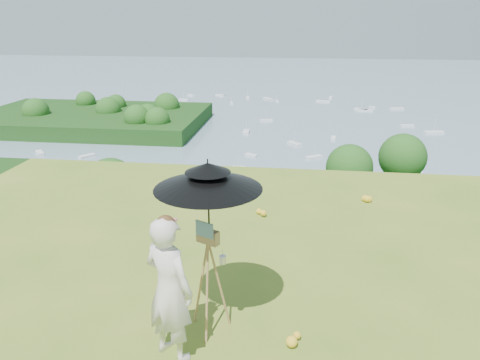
# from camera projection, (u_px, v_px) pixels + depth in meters

# --- Properties ---
(ground) EXTENTS (14.00, 14.00, 0.00)m
(ground) POSITION_uv_depth(u_px,v_px,m) (269.00, 355.00, 5.34)
(ground) COLOR #4B7722
(ground) RESTS_ON ground
(forest_slope) EXTENTS (140.00, 56.00, 22.00)m
(forest_slope) POSITION_uv_depth(u_px,v_px,m) (287.00, 355.00, 47.68)
(forest_slope) COLOR #12340E
(forest_slope) RESTS_ON bay_water
(shoreline_tier) EXTENTS (170.00, 28.00, 8.00)m
(shoreline_tier) POSITION_uv_depth(u_px,v_px,m) (293.00, 241.00, 87.43)
(shoreline_tier) COLOR #6D6257
(shoreline_tier) RESTS_ON bay_water
(bay_water) EXTENTS (700.00, 700.00, 0.00)m
(bay_water) POSITION_uv_depth(u_px,v_px,m) (301.00, 94.00, 241.20)
(bay_water) COLOR gray
(bay_water) RESTS_ON ground
(peninsula) EXTENTS (90.00, 60.00, 12.00)m
(peninsula) POSITION_uv_depth(u_px,v_px,m) (91.00, 112.00, 169.12)
(peninsula) COLOR #12340E
(peninsula) RESTS_ON bay_water
(slope_trees) EXTENTS (110.00, 50.00, 6.00)m
(slope_trees) POSITION_uv_depth(u_px,v_px,m) (293.00, 231.00, 43.05)
(slope_trees) COLOR #1E4615
(slope_trees) RESTS_ON forest_slope
(harbor_town) EXTENTS (110.00, 22.00, 5.00)m
(harbor_town) POSITION_uv_depth(u_px,v_px,m) (295.00, 209.00, 85.28)
(harbor_town) COLOR silver
(harbor_town) RESTS_ON shoreline_tier
(moored_boats) EXTENTS (140.00, 140.00, 0.70)m
(moored_boats) POSITION_uv_depth(u_px,v_px,m) (264.00, 126.00, 168.67)
(moored_boats) COLOR silver
(moored_boats) RESTS_ON bay_water
(wildflowers) EXTENTS (10.00, 10.50, 0.12)m
(wildflowers) POSITION_uv_depth(u_px,v_px,m) (271.00, 336.00, 5.55)
(wildflowers) COLOR yellow
(wildflowers) RESTS_ON ground
(painter) EXTENTS (0.75, 0.66, 1.72)m
(painter) POSITION_uv_depth(u_px,v_px,m) (169.00, 289.00, 5.06)
(painter) COLOR beige
(painter) RESTS_ON ground
(field_easel) EXTENTS (0.75, 0.75, 1.47)m
(field_easel) POSITION_uv_depth(u_px,v_px,m) (209.00, 277.00, 5.54)
(field_easel) COLOR #8E5C3B
(field_easel) RESTS_ON ground
(sun_umbrella) EXTENTS (1.54, 1.54, 0.98)m
(sun_umbrella) POSITION_uv_depth(u_px,v_px,m) (208.00, 201.00, 5.25)
(sun_umbrella) COLOR black
(sun_umbrella) RESTS_ON field_easel
(painter_cap) EXTENTS (0.29, 0.31, 0.10)m
(painter_cap) POSITION_uv_depth(u_px,v_px,m) (165.00, 221.00, 4.80)
(painter_cap) COLOR #D87683
(painter_cap) RESTS_ON painter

